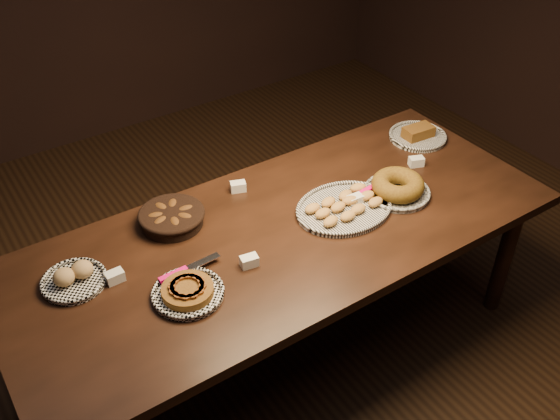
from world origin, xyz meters
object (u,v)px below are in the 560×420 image
buffet_table (285,243)px  bundt_cake_plate (397,187)px  apple_tart_plate (188,291)px  madeleine_platter (344,207)px

buffet_table → bundt_cake_plate: bearing=-7.3°
apple_tart_plate → madeleine_platter: size_ratio=0.74×
buffet_table → bundt_cake_plate: 0.59m
apple_tart_plate → bundt_cake_plate: bearing=4.5°
buffet_table → apple_tart_plate: apple_tart_plate is taller
buffet_table → apple_tart_plate: bearing=-167.0°
madeleine_platter → bundt_cake_plate: (0.27, -0.04, 0.02)m
buffet_table → madeleine_platter: bearing=-6.5°
madeleine_platter → bundt_cake_plate: 0.28m
apple_tart_plate → bundt_cake_plate: size_ratio=0.97×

